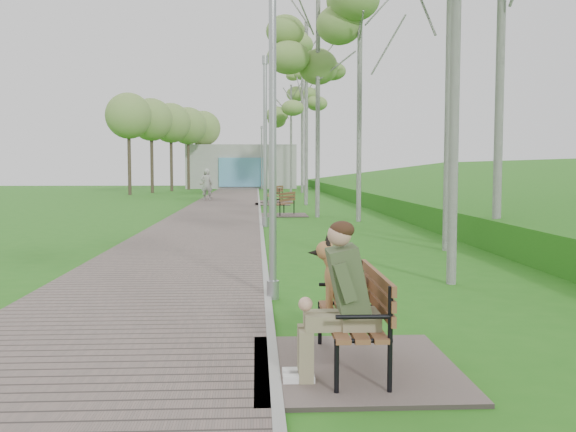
# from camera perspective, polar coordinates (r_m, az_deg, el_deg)

# --- Properties ---
(ground) EXTENTS (120.00, 120.00, 0.00)m
(ground) POSITION_cam_1_polar(r_m,az_deg,el_deg) (9.56, -1.85, -7.06)
(ground) COLOR #266A18
(ground) RESTS_ON ground
(walkway) EXTENTS (3.50, 67.00, 0.04)m
(walkway) POSITION_cam_1_polar(r_m,az_deg,el_deg) (30.97, -5.79, 0.82)
(walkway) COLOR #655852
(walkway) RESTS_ON ground
(kerb) EXTENTS (0.10, 67.00, 0.05)m
(kerb) POSITION_cam_1_polar(r_m,az_deg,el_deg) (30.93, -2.55, 0.85)
(kerb) COLOR #999993
(kerb) RESTS_ON ground
(embankment) EXTENTS (14.00, 70.00, 1.60)m
(embankment) POSITION_cam_1_polar(r_m,az_deg,el_deg) (31.85, 19.61, 0.66)
(embankment) COLOR #31771D
(embankment) RESTS_ON ground
(building_north) EXTENTS (10.00, 5.20, 4.00)m
(building_north) POSITION_cam_1_polar(r_m,az_deg,el_deg) (60.36, -4.13, 4.39)
(building_north) COLOR #9E9E99
(building_north) RESTS_ON ground
(bench_main) EXTENTS (1.88, 2.09, 1.64)m
(bench_main) POSITION_cam_1_polar(r_m,az_deg,el_deg) (6.02, 5.12, -9.36)
(bench_main) COLOR #655852
(bench_main) RESTS_ON ground
(bench_second) EXTENTS (1.89, 2.10, 1.16)m
(bench_second) POSITION_cam_1_polar(r_m,az_deg,el_deg) (25.33, -0.53, 0.52)
(bench_second) COLOR #655852
(bench_second) RESTS_ON ground
(bench_third) EXTENTS (1.77, 1.96, 1.09)m
(bench_third) POSITION_cam_1_polar(r_m,az_deg,el_deg) (32.92, -1.46, 1.36)
(bench_third) COLOR #655852
(bench_third) RESTS_ON ground
(bench_far) EXTENTS (1.82, 2.02, 1.12)m
(bench_far) POSITION_cam_1_polar(r_m,az_deg,el_deg) (35.62, -1.16, 1.60)
(bench_far) COLOR #655852
(bench_far) RESTS_ON ground
(lamp_post_near) EXTENTS (0.18, 0.18, 4.59)m
(lamp_post_near) POSITION_cam_1_polar(r_m,az_deg,el_deg) (9.12, -1.37, 5.96)
(lamp_post_near) COLOR #989A9F
(lamp_post_near) RESTS_ON ground
(lamp_post_second) EXTENTS (0.21, 0.21, 5.40)m
(lamp_post_second) POSITION_cam_1_polar(r_m,az_deg,el_deg) (20.46, -2.04, 6.09)
(lamp_post_second) COLOR #989A9F
(lamp_post_second) RESTS_ON ground
(lamp_post_third) EXTENTS (0.21, 0.21, 5.45)m
(lamp_post_third) POSITION_cam_1_polar(r_m,az_deg,el_deg) (40.70, -2.05, 5.23)
(lamp_post_third) COLOR #989A9F
(lamp_post_third) RESTS_ON ground
(lamp_post_far) EXTENTS (0.22, 0.22, 5.61)m
(lamp_post_far) POSITION_cam_1_polar(r_m,az_deg,el_deg) (57.34, -2.35, 5.03)
(lamp_post_far) COLOR #989A9F
(lamp_post_far) RESTS_ON ground
(pedestrian_near) EXTENTS (0.69, 0.47, 1.85)m
(pedestrian_near) POSITION_cam_1_polar(r_m,az_deg,el_deg) (37.35, -7.24, 2.79)
(pedestrian_near) COLOR beige
(pedestrian_near) RESTS_ON ground
(pedestrian_far) EXTENTS (0.87, 0.71, 1.68)m
(pedestrian_far) POSITION_cam_1_polar(r_m,az_deg,el_deg) (39.31, -7.29, 2.74)
(pedestrian_far) COLOR #A0988C
(pedestrian_far) RESTS_ON ground
(birch_mid_a) EXTENTS (2.57, 2.57, 9.17)m
(birch_mid_a) POSITION_cam_1_polar(r_m,az_deg,el_deg) (23.27, 6.43, 17.47)
(birch_mid_a) COLOR silver
(birch_mid_a) RESTS_ON ground
(birch_mid_c) EXTENTS (2.48, 2.48, 8.78)m
(birch_mid_c) POSITION_cam_1_polar(r_m,az_deg,el_deg) (24.97, 2.69, 15.86)
(birch_mid_c) COLOR silver
(birch_mid_c) RESTS_ON ground
(birch_far_b) EXTENTS (2.84, 2.84, 9.53)m
(birch_far_b) POSITION_cam_1_polar(r_m,az_deg,el_deg) (33.05, 1.64, 14.04)
(birch_far_b) COLOR silver
(birch_far_b) RESTS_ON ground
(birch_far_c) EXTENTS (2.99, 2.99, 9.91)m
(birch_far_c) POSITION_cam_1_polar(r_m,az_deg,el_deg) (48.99, 1.29, 11.21)
(birch_far_c) COLOR silver
(birch_far_c) RESTS_ON ground
(birch_distant_a) EXTENTS (2.90, 2.90, 8.66)m
(birch_distant_a) POSITION_cam_1_polar(r_m,az_deg,el_deg) (50.46, 0.28, 9.88)
(birch_distant_a) COLOR silver
(birch_distant_a) RESTS_ON ground
(birch_distant_b) EXTENTS (2.65, 2.65, 10.66)m
(birch_distant_b) POSITION_cam_1_polar(r_m,az_deg,el_deg) (54.84, 1.30, 11.09)
(birch_distant_b) COLOR silver
(birch_distant_b) RESTS_ON ground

